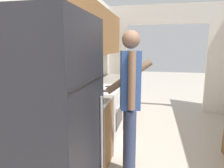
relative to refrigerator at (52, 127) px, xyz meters
The scene contains 6 objects.
wall_left 1.39m from the refrigerator, 103.00° to the left, with size 0.38×6.63×2.50m.
wall_far_with_doorway 3.77m from the refrigerator, 73.72° to the left, with size 3.15×0.06×2.50m.
counter_left 1.99m from the refrigerator, 90.97° to the left, with size 0.62×2.83×0.90m.
refrigerator is the anchor object (origin of this frame).
range_oven 1.60m from the refrigerator, 90.91° to the left, with size 0.66×0.79×1.04m.
person 0.93m from the refrigerator, 53.93° to the left, with size 0.55×0.43×1.71m.
Camera 1 is at (-0.24, -0.71, 1.53)m, focal length 32.00 mm.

